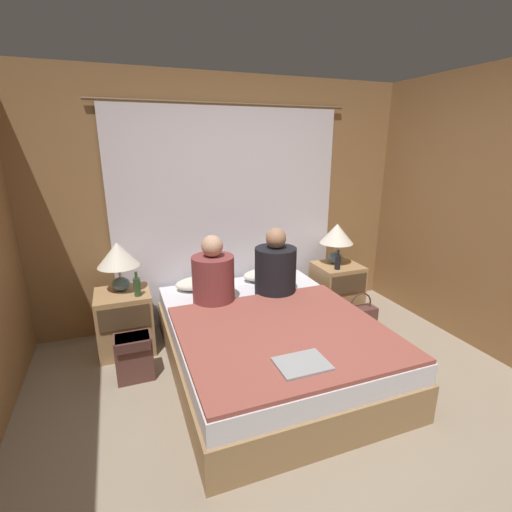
{
  "coord_description": "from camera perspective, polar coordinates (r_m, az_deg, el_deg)",
  "views": [
    {
      "loc": [
        -1.09,
        -1.75,
        1.85
      ],
      "look_at": [
        0.0,
        1.14,
        0.91
      ],
      "focal_mm": 26.0,
      "sensor_mm": 36.0,
      "label": 1
    }
  ],
  "objects": [
    {
      "name": "lamp_right",
      "position": [
        4.15,
        12.31,
        3.06
      ],
      "size": [
        0.37,
        0.37,
        0.45
      ],
      "color": "slate",
      "rests_on": "nightstand_right"
    },
    {
      "name": "pillow_right",
      "position": [
        3.94,
        2.03,
        -2.78
      ],
      "size": [
        0.57,
        0.3,
        0.12
      ],
      "color": "silver",
      "rests_on": "bed"
    },
    {
      "name": "nightstand_left",
      "position": [
        3.66,
        -19.48,
        -9.44
      ],
      "size": [
        0.48,
        0.46,
        0.57
      ],
      "color": "#A87F51",
      "rests_on": "ground_plane"
    },
    {
      "name": "nightstand_right",
      "position": [
        4.27,
        12.28,
        -4.93
      ],
      "size": [
        0.48,
        0.46,
        0.57
      ],
      "color": "#A87F51",
      "rests_on": "ground_plane"
    },
    {
      "name": "lamp_left",
      "position": [
        3.5,
        -20.47,
        -0.18
      ],
      "size": [
        0.37,
        0.37,
        0.45
      ],
      "color": "slate",
      "rests_on": "nightstand_left"
    },
    {
      "name": "laptop_on_bed",
      "position": [
        2.48,
        7.11,
        -16.15
      ],
      "size": [
        0.33,
        0.26,
        0.02
      ],
      "color": "#9EA0A5",
      "rests_on": "blanket_on_bed"
    },
    {
      "name": "curtain_panel",
      "position": [
        3.89,
        -4.08,
        5.94
      ],
      "size": [
        2.56,
        0.02,
        2.23
      ],
      "color": "silver",
      "rests_on": "ground_plane"
    },
    {
      "name": "beer_bottle_on_left_stand",
      "position": [
        3.4,
        -17.82,
        -4.46
      ],
      "size": [
        0.06,
        0.06,
        0.22
      ],
      "color": "#2D4C28",
      "rests_on": "nightstand_left"
    },
    {
      "name": "blanket_on_bed",
      "position": [
        2.88,
        4.28,
        -11.58
      ],
      "size": [
        1.54,
        1.44,
        0.03
      ],
      "color": "#994C42",
      "rests_on": "bed"
    },
    {
      "name": "backpack_on_floor",
      "position": [
        3.25,
        -18.25,
        -14.22
      ],
      "size": [
        0.29,
        0.22,
        0.38
      ],
      "color": "brown",
      "rests_on": "ground_plane"
    },
    {
      "name": "beer_bottle_on_right_stand",
      "position": [
        4.01,
        12.46,
        -0.86
      ],
      "size": [
        0.06,
        0.06,
        0.21
      ],
      "color": "black",
      "rests_on": "nightstand_right"
    },
    {
      "name": "handbag_on_floor",
      "position": [
        4.07,
        15.64,
        -8.92
      ],
      "size": [
        0.34,
        0.16,
        0.38
      ],
      "color": "brown",
      "rests_on": "ground_plane"
    },
    {
      "name": "ground_plane",
      "position": [
        2.77,
        9.25,
        -25.26
      ],
      "size": [
        16.0,
        16.0,
        0.0
      ],
      "primitive_type": "plane",
      "color": "gray"
    },
    {
      "name": "pillow_left",
      "position": [
        3.74,
        -7.98,
        -4.04
      ],
      "size": [
        0.57,
        0.3,
        0.12
      ],
      "color": "silver",
      "rests_on": "bed"
    },
    {
      "name": "person_left_in_bed",
      "position": [
        3.34,
        -6.59,
        -3.13
      ],
      "size": [
        0.38,
        0.38,
        0.63
      ],
      "color": "brown",
      "rests_on": "bed"
    },
    {
      "name": "person_right_in_bed",
      "position": [
        3.52,
        3.01,
        -1.86
      ],
      "size": [
        0.39,
        0.39,
        0.65
      ],
      "color": "black",
      "rests_on": "bed"
    },
    {
      "name": "bed",
      "position": [
        3.23,
        2.0,
        -13.2
      ],
      "size": [
        1.6,
        2.07,
        0.46
      ],
      "color": "#99754C",
      "rests_on": "ground_plane"
    },
    {
      "name": "wall_back",
      "position": [
        3.93,
        -4.39,
        8.11
      ],
      "size": [
        4.01,
        0.06,
        2.5
      ],
      "color": "olive",
      "rests_on": "ground_plane"
    }
  ]
}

